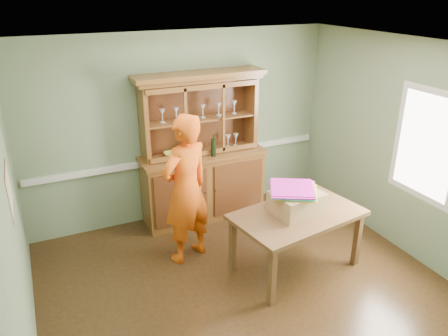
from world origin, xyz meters
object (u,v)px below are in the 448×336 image
cardboard_box (297,203)px  person (186,190)px  china_hutch (202,169)px  dining_table (297,220)px

cardboard_box → person: 1.34m
china_hutch → person: (-0.59, -0.93, 0.19)m
cardboard_box → dining_table: bearing=-53.1°
dining_table → cardboard_box: size_ratio=2.92×
cardboard_box → china_hutch: bearing=107.2°
dining_table → china_hutch: bearing=98.4°
cardboard_box → person: bearing=145.8°
china_hutch → person: bearing=-122.3°
dining_table → person: person is taller
china_hutch → person: china_hutch is taller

